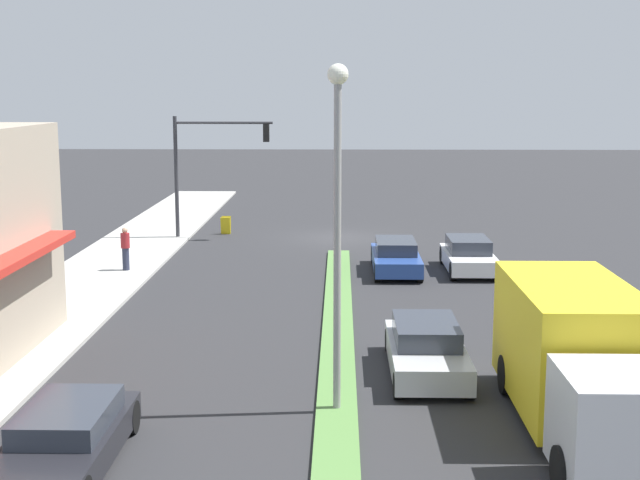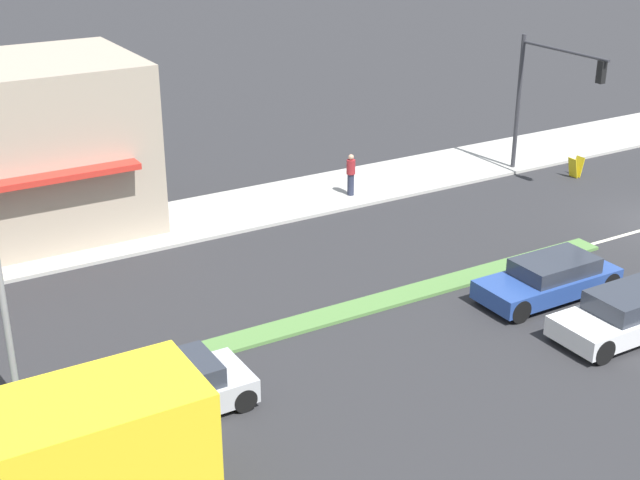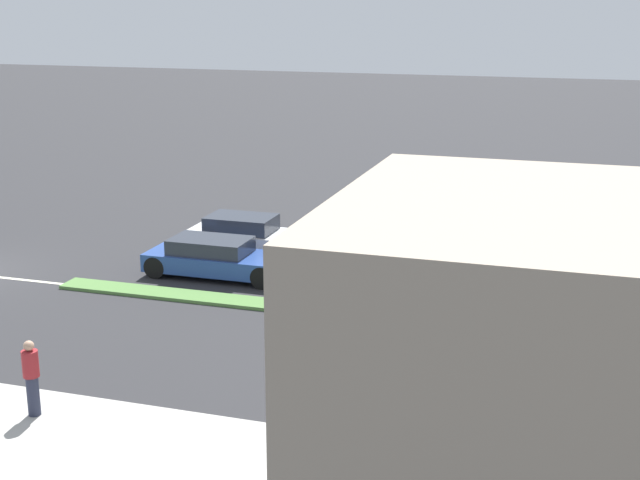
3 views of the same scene
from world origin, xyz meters
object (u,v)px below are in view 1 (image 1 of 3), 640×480
object	(u,v)px
pedestrian	(125,248)
sedan_silver	(426,349)
sedan_dark	(66,439)
street_lamp	(337,194)
delivery_truck	(581,360)
coupe_blue	(396,257)
warning_aframe_sign	(226,225)
traffic_signal_main	(206,156)
van_white	(468,256)

from	to	relation	value
pedestrian	sedan_silver	size ratio (longest dim) A/B	0.37
sedan_silver	sedan_dark	xyz separation A→B (m)	(7.20, 5.82, -0.03)
street_lamp	delivery_truck	bearing A→B (deg)	170.29
coupe_blue	warning_aframe_sign	bearing A→B (deg)	-49.22
traffic_signal_main	delivery_truck	distance (m)	25.95
traffic_signal_main	coupe_blue	bearing A→B (deg)	138.53
pedestrian	coupe_blue	bearing A→B (deg)	-177.35
sedan_dark	street_lamp	bearing A→B (deg)	-148.67
warning_aframe_sign	coupe_blue	size ratio (longest dim) A/B	0.19
delivery_truck	sedan_silver	distance (m)	4.67
traffic_signal_main	sedan_dark	xyz separation A→B (m)	(-1.12, 25.51, -3.32)
van_white	sedan_dark	world-z (taller)	van_white
pedestrian	sedan_dark	world-z (taller)	pedestrian
sedan_silver	coupe_blue	bearing A→B (deg)	-90.00
traffic_signal_main	warning_aframe_sign	world-z (taller)	traffic_signal_main
pedestrian	coupe_blue	size ratio (longest dim) A/B	0.37
delivery_truck	van_white	xyz separation A→B (m)	(0.00, -16.09, -0.84)
delivery_truck	sedan_dark	bearing A→B (deg)	12.34
warning_aframe_sign	pedestrian	bearing A→B (deg)	74.39
traffic_signal_main	street_lamp	bearing A→B (deg)	105.25
warning_aframe_sign	van_white	bearing A→B (deg)	140.03
traffic_signal_main	sedan_silver	xyz separation A→B (m)	(-8.32, 19.69, -3.29)
warning_aframe_sign	van_white	world-z (taller)	van_white
van_white	traffic_signal_main	bearing A→B (deg)	-33.04
coupe_blue	delivery_truck	bearing A→B (deg)	99.95
warning_aframe_sign	van_white	size ratio (longest dim) A/B	0.20
van_white	delivery_truck	bearing A→B (deg)	90.00
pedestrian	sedan_dark	xyz separation A→B (m)	(-3.12, 17.67, -0.41)
delivery_truck	sedan_silver	xyz separation A→B (m)	(2.80, -3.63, -0.86)
van_white	street_lamp	bearing A→B (deg)	71.83
van_white	pedestrian	bearing A→B (deg)	2.62
van_white	coupe_blue	size ratio (longest dim) A/B	0.93
traffic_signal_main	van_white	xyz separation A→B (m)	(-11.12, 7.23, -3.27)
street_lamp	sedan_dark	bearing A→B (deg)	31.33
pedestrian	coupe_blue	world-z (taller)	pedestrian
delivery_truck	sedan_silver	world-z (taller)	delivery_truck
street_lamp	sedan_dark	size ratio (longest dim) A/B	1.65
pedestrian	coupe_blue	distance (m)	10.34
coupe_blue	van_white	bearing A→B (deg)	-177.46
sedan_silver	sedan_dark	size ratio (longest dim) A/B	1.01
traffic_signal_main	sedan_dark	world-z (taller)	traffic_signal_main
delivery_truck	sedan_dark	distance (m)	10.28
traffic_signal_main	delivery_truck	bearing A→B (deg)	115.50
warning_aframe_sign	sedan_dark	bearing A→B (deg)	91.04
warning_aframe_sign	sedan_dark	world-z (taller)	sedan_dark
warning_aframe_sign	coupe_blue	world-z (taller)	coupe_blue
pedestrian	delivery_truck	bearing A→B (deg)	130.27
delivery_truck	van_white	distance (m)	16.11
van_white	sedan_silver	xyz separation A→B (m)	(2.80, 12.46, -0.02)
traffic_signal_main	delivery_truck	world-z (taller)	traffic_signal_main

